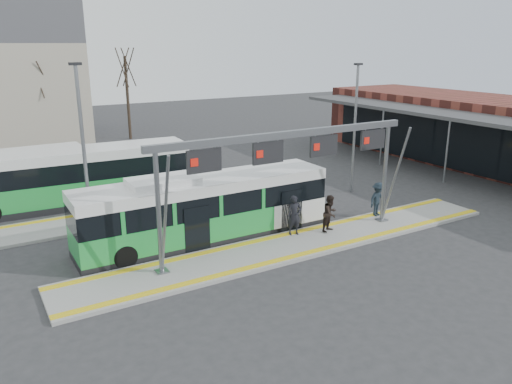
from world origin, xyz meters
TOP-DOWN VIEW (x-y plane):
  - ground at (0.00, 0.00)m, footprint 120.00×120.00m
  - platform_main at (0.00, 0.00)m, footprint 22.00×3.00m
  - platform_second at (-4.00, 8.00)m, footprint 20.00×3.00m
  - tactile_main at (0.00, 0.00)m, footprint 22.00×2.65m
  - tactile_second at (-4.00, 9.15)m, footprint 20.00×0.35m
  - gantry at (-0.35, 0.25)m, footprint 13.00×1.68m
  - station_building at (21.83, 4.00)m, footprint 11.50×32.00m
  - hero_bus at (-3.36, 2.86)m, footprint 12.09×2.62m
  - bg_bus_green at (-7.41, 11.66)m, footprint 13.04×3.38m
  - passenger_a at (0.44, 1.00)m, footprint 0.79×0.61m
  - passenger_b at (2.21, 0.48)m, footprint 1.07×0.95m
  - passenger_c at (5.82, 0.98)m, footprint 1.28×0.87m
  - tree_left at (-5.93, 30.48)m, footprint 1.40×1.40m
  - tree_mid at (1.51, 30.56)m, footprint 1.40×1.40m
  - lamp_west at (-8.19, 4.68)m, footprint 0.50×0.25m
  - lamp_east at (7.96, 5.48)m, footprint 0.50×0.25m

SIDE VIEW (x-z plane):
  - ground at x=0.00m, z-range 0.00..0.00m
  - platform_main at x=0.00m, z-range 0.00..0.15m
  - platform_second at x=-4.00m, z-range 0.00..0.15m
  - tactile_main at x=0.00m, z-range 0.15..0.17m
  - tactile_second at x=-4.00m, z-range 0.15..0.17m
  - passenger_b at x=2.21m, z-range 0.15..1.97m
  - passenger_c at x=5.82m, z-range 0.15..1.97m
  - passenger_a at x=0.44m, z-range 0.15..2.07m
  - hero_bus at x=-3.36m, z-range -0.14..3.18m
  - bg_bus_green at x=-7.41m, z-range -0.02..3.21m
  - station_building at x=21.83m, z-range 0.03..5.03m
  - lamp_east at x=7.96m, z-range 0.24..8.12m
  - gantry at x=-0.35m, z-range 1.70..6.90m
  - lamp_west at x=-8.19m, z-range 0.24..8.48m
  - tree_left at x=-5.93m, z-range 2.02..9.83m
  - tree_mid at x=1.51m, z-range 2.30..11.21m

